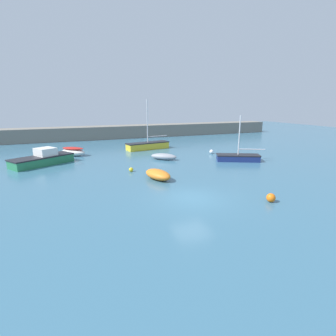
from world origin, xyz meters
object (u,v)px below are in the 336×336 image
Objects in this scene: sailboat_tall_mast at (148,145)px; mooring_buoy_orange at (271,198)px; sailboat_twin_hulled at (238,157)px; mooring_buoy_yellow at (131,170)px; motorboat_grey_hull at (43,159)px; rowboat_white_midwater at (158,174)px; rowboat_blue_near at (164,157)px; mooring_buoy_white at (211,152)px; rowboat_with_red_cover at (73,151)px.

sailboat_tall_mast is 22.32m from mooring_buoy_orange.
sailboat_twin_hulled is 0.75× the size of sailboat_tall_mast.
mooring_buoy_orange is at bearing -59.14° from mooring_buoy_yellow.
motorboat_grey_hull is (-20.08, 6.10, 0.21)m from sailboat_twin_hulled.
sailboat_twin_hulled reaches higher than rowboat_white_midwater.
mooring_buoy_orange is (5.09, -7.67, -0.13)m from rowboat_white_midwater.
sailboat_twin_hulled reaches higher than mooring_buoy_yellow.
motorboat_grey_hull is 11.08× the size of mooring_buoy_orange.
sailboat_tall_mast is at bearing 93.56° from mooring_buoy_orange.
sailboat_twin_hulled is at bearing 14.86° from rowboat_blue_near.
mooring_buoy_yellow is at bearing -156.83° from mooring_buoy_white.
mooring_buoy_white is at bearing 144.14° from motorboat_grey_hull.
motorboat_grey_hull is 10.07m from mooring_buoy_yellow.
sailboat_tall_mast reaches higher than mooring_buoy_white.
mooring_buoy_yellow is 0.69× the size of mooring_buoy_orange.
rowboat_white_midwater reaches higher than mooring_buoy_yellow.
rowboat_blue_near is (12.63, -2.39, -0.25)m from motorboat_grey_hull.
rowboat_white_midwater is at bearing 155.79° from rowboat_with_red_cover.
rowboat_blue_near reaches higher than mooring_buoy_orange.
mooring_buoy_orange is (6.58, -11.01, 0.09)m from mooring_buoy_yellow.
motorboat_grey_hull reaches higher than mooring_buoy_yellow.
rowboat_blue_near reaches higher than mooring_buoy_yellow.
sailboat_twin_hulled is 9.68× the size of mooring_buoy_white.
rowboat_blue_near is at bearing 138.53° from rowboat_white_midwater.
sailboat_tall_mast reaches higher than mooring_buoy_yellow.
motorboat_grey_hull is at bearing 129.85° from mooring_buoy_orange.
sailboat_twin_hulled is 12.60× the size of mooring_buoy_yellow.
mooring_buoy_yellow is at bearing 55.17° from sailboat_tall_mast.
mooring_buoy_yellow is at bearing 27.17° from sailboat_twin_hulled.
rowboat_blue_near is at bearing 96.90° from mooring_buoy_orange.
sailboat_tall_mast reaches higher than sailboat_twin_hulled.
rowboat_white_midwater reaches higher than mooring_buoy_orange.
sailboat_tall_mast is at bearing 65.24° from mooring_buoy_yellow.
rowboat_white_midwater is 3.66m from mooring_buoy_yellow.
sailboat_twin_hulled is at bearing 63.25° from mooring_buoy_orange.
mooring_buoy_yellow is at bearing -99.46° from rowboat_blue_near.
mooring_buoy_white is at bearing 23.17° from mooring_buoy_yellow.
motorboat_grey_hull is at bearing 92.36° from rowboat_with_red_cover.
mooring_buoy_orange is at bearing 97.68° from motorboat_grey_hull.
motorboat_grey_hull is (-9.35, 9.62, 0.19)m from rowboat_white_midwater.
rowboat_blue_near is 5.25× the size of mooring_buoy_orange.
rowboat_blue_near is 6.17m from mooring_buoy_yellow.
rowboat_with_red_cover reaches higher than rowboat_blue_near.
rowboat_with_red_cover is 5.01m from motorboat_grey_hull.
rowboat_blue_near is at bearing -172.40° from rowboat_with_red_cover.
rowboat_with_red_cover is 6.50× the size of mooring_buoy_white.
rowboat_with_red_cover is 11.39m from rowboat_blue_near.
sailboat_tall_mast reaches higher than rowboat_white_midwater.
rowboat_with_red_cover is 8.46× the size of mooring_buoy_yellow.
rowboat_white_midwater is 13.42m from motorboat_grey_hull.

